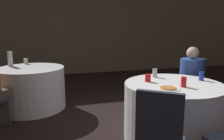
% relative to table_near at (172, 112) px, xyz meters
% --- Properties ---
extents(wall_back, '(16.00, 0.06, 2.80)m').
position_rel_table_near_xyz_m(wall_back, '(-0.24, 4.74, 1.02)').
color(wall_back, gray).
rests_on(wall_back, ground_plane).
extents(table_near, '(1.26, 1.26, 0.76)m').
position_rel_table_near_xyz_m(table_near, '(0.00, 0.00, 0.00)').
color(table_near, silver).
rests_on(table_near, ground_plane).
extents(table_far, '(1.19, 1.19, 0.76)m').
position_rel_table_near_xyz_m(table_far, '(-1.85, 1.74, 0.00)').
color(table_far, silver).
rests_on(table_far, ground_plane).
extents(chair_near_northeast, '(0.56, 0.56, 0.96)m').
position_rel_table_near_xyz_m(chair_near_northeast, '(0.79, 0.69, 0.18)').
color(chair_near_northeast, '#2D3347').
rests_on(chair_near_northeast, ground_plane).
extents(chair_near_southwest, '(0.56, 0.56, 0.96)m').
position_rel_table_near_xyz_m(chair_near_southwest, '(-0.64, -0.83, 0.18)').
color(chair_near_southwest, '#2D3347').
rests_on(chair_near_southwest, ground_plane).
extents(person_blue_shirt, '(0.51, 0.50, 1.16)m').
position_rel_table_near_xyz_m(person_blue_shirt, '(0.67, 0.59, 0.22)').
color(person_blue_shirt, black).
rests_on(person_blue_shirt, ground_plane).
extents(pizza_plate_near, '(0.26, 0.26, 0.02)m').
position_rel_table_near_xyz_m(pizza_plate_near, '(-0.20, -0.20, 0.39)').
color(pizza_plate_near, white).
rests_on(pizza_plate_near, table_near).
extents(soda_can_blue, '(0.07, 0.07, 0.12)m').
position_rel_table_near_xyz_m(soda_can_blue, '(0.45, 0.05, 0.44)').
color(soda_can_blue, '#1E38A5').
rests_on(soda_can_blue, table_near).
extents(soda_can_silver, '(0.07, 0.07, 0.12)m').
position_rel_table_near_xyz_m(soda_can_silver, '(-0.06, 0.41, 0.44)').
color(soda_can_silver, silver).
rests_on(soda_can_silver, table_near).
extents(soda_can_red, '(0.07, 0.07, 0.12)m').
position_rel_table_near_xyz_m(soda_can_red, '(0.02, -0.18, 0.44)').
color(soda_can_red, red).
rests_on(soda_can_red, table_near).
extents(cup_near, '(0.07, 0.07, 0.10)m').
position_rel_table_near_xyz_m(cup_near, '(-0.28, 0.19, 0.43)').
color(cup_near, red).
rests_on(cup_near, table_near).
extents(bottle_far, '(0.09, 0.09, 0.28)m').
position_rel_table_near_xyz_m(bottle_far, '(-2.22, 2.00, 0.52)').
color(bottle_far, silver).
rests_on(bottle_far, table_far).
extents(cup_far, '(0.07, 0.07, 0.11)m').
position_rel_table_near_xyz_m(cup_far, '(-1.97, 2.21, 0.43)').
color(cup_far, silver).
rests_on(cup_far, table_far).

